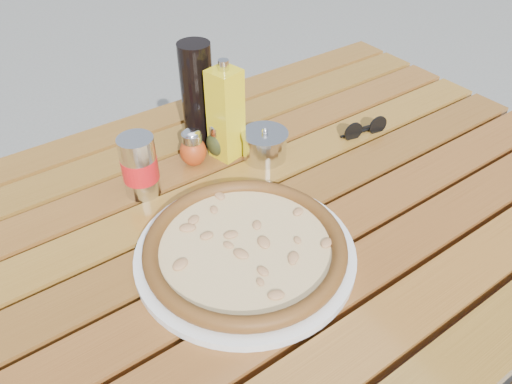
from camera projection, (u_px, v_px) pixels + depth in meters
table at (262, 240)px, 0.96m from camera, size 1.40×0.90×0.75m
plate at (245, 253)px, 0.81m from camera, size 0.39×0.39×0.01m
pizza at (245, 246)px, 0.80m from camera, size 0.42×0.42×0.03m
pepper_shaker at (193, 148)px, 1.00m from camera, size 0.07×0.07×0.08m
oregano_shaker at (219, 139)px, 1.02m from camera, size 0.07×0.07×0.08m
dark_bottle at (198, 95)px, 1.02m from camera, size 0.09×0.09×0.22m
soda_can at (140, 167)px, 0.91m from camera, size 0.08×0.08×0.12m
olive_oil_cruet at (226, 114)px, 0.98m from camera, size 0.07×0.07×0.21m
parmesan_tin at (265, 145)px, 1.02m from camera, size 0.10×0.10×0.07m
sunglasses at (365, 129)px, 1.09m from camera, size 0.11×0.04×0.04m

